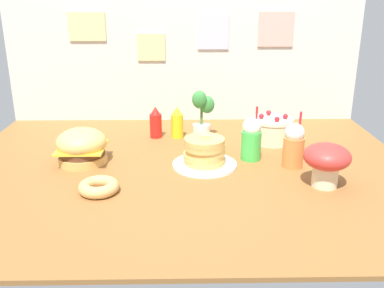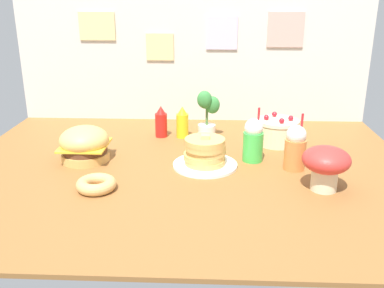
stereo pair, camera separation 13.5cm
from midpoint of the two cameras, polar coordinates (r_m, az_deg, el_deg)
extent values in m
cube|color=brown|center=(2.30, -2.65, -3.44)|extent=(2.45, 1.87, 0.02)
cube|color=beige|center=(3.08, -2.34, 11.20)|extent=(2.45, 0.03, 0.88)
cube|color=beige|center=(3.12, -14.97, 14.78)|extent=(0.25, 0.01, 0.19)
cube|color=beige|center=(3.06, -6.69, 12.60)|extent=(0.19, 0.01, 0.18)
cube|color=silver|center=(3.04, 1.53, 14.52)|extent=(0.21, 0.01, 0.22)
cube|color=#D8A599|center=(3.09, 9.80, 14.74)|extent=(0.24, 0.01, 0.23)
cylinder|color=#DBA859|center=(2.45, -15.77, -1.88)|extent=(0.26, 0.26, 0.05)
cylinder|color=#59331E|center=(2.43, -15.86, -0.99)|extent=(0.24, 0.24, 0.04)
cube|color=yellow|center=(2.42, -15.91, -0.49)|extent=(0.25, 0.25, 0.01)
ellipsoid|color=#E5B260|center=(2.41, -15.98, 0.22)|extent=(0.27, 0.27, 0.15)
cylinder|color=white|center=(2.31, 0.03, -2.76)|extent=(0.34, 0.34, 0.02)
cylinder|color=#E0AD5B|center=(2.31, 0.03, -2.24)|extent=(0.22, 0.22, 0.03)
cylinder|color=#E0AD5B|center=(2.30, -0.12, -1.56)|extent=(0.22, 0.22, 0.03)
cylinder|color=#E0AD5B|center=(2.29, 0.16, -0.88)|extent=(0.21, 0.21, 0.03)
cylinder|color=#E0AD5B|center=(2.27, 0.01, -0.26)|extent=(0.22, 0.22, 0.03)
cylinder|color=#E0AD5B|center=(2.26, -0.02, 0.39)|extent=(0.21, 0.21, 0.03)
cube|color=#F7E072|center=(2.26, 0.03, 1.00)|extent=(0.04, 0.04, 0.02)
cylinder|color=beige|center=(2.70, 9.17, 1.59)|extent=(0.24, 0.24, 0.13)
cylinder|color=#F4EACC|center=(2.67, 9.25, 3.14)|extent=(0.25, 0.25, 0.02)
sphere|color=red|center=(2.67, 10.85, 3.59)|extent=(0.03, 0.03, 0.03)
sphere|color=red|center=(2.73, 8.73, 4.09)|extent=(0.03, 0.03, 0.03)
sphere|color=red|center=(2.65, 7.74, 3.67)|extent=(0.03, 0.03, 0.03)
sphere|color=red|center=(2.60, 9.75, 3.24)|extent=(0.03, 0.03, 0.03)
cylinder|color=red|center=(2.77, -6.20, 2.40)|extent=(0.08, 0.08, 0.15)
cone|color=red|center=(2.74, -6.28, 4.43)|extent=(0.06, 0.06, 0.05)
cylinder|color=yellow|center=(2.75, -3.37, 2.39)|extent=(0.08, 0.08, 0.15)
cone|color=yellow|center=(2.72, -3.41, 4.43)|extent=(0.06, 0.06, 0.05)
cylinder|color=green|center=(2.40, 6.22, -0.20)|extent=(0.11, 0.11, 0.16)
sphere|color=white|center=(2.36, 6.32, 2.30)|extent=(0.10, 0.10, 0.10)
cylinder|color=red|center=(2.35, 6.89, 3.06)|extent=(0.01, 0.03, 0.16)
cylinder|color=orange|center=(2.33, 11.64, -1.08)|extent=(0.11, 0.11, 0.16)
sphere|color=white|center=(2.29, 11.83, 1.47)|extent=(0.10, 0.10, 0.10)
cylinder|color=red|center=(2.29, 12.43, 2.26)|extent=(0.01, 0.03, 0.16)
torus|color=tan|center=(2.07, -14.06, -5.55)|extent=(0.19, 0.19, 0.06)
torus|color=#F2E5C6|center=(2.07, -14.07, -5.45)|extent=(0.18, 0.18, 0.05)
cylinder|color=white|center=(2.77, -0.13, 1.79)|extent=(0.11, 0.11, 0.08)
cylinder|color=#4C7238|center=(2.74, -0.13, 4.01)|extent=(0.02, 0.02, 0.14)
ellipsoid|color=#38843D|center=(2.72, 0.61, 5.22)|extent=(0.09, 0.06, 0.11)
ellipsoid|color=#38843D|center=(2.75, -0.39, 5.82)|extent=(0.09, 0.06, 0.11)
ellipsoid|color=#38843D|center=(2.68, -0.46, 5.91)|extent=(0.09, 0.06, 0.11)
cylinder|color=beige|center=(2.14, 15.47, -4.15)|extent=(0.12, 0.12, 0.10)
ellipsoid|color=red|center=(2.10, 15.71, -1.63)|extent=(0.22, 0.22, 0.12)
camera|label=1|loc=(0.07, -91.72, -0.61)|focal=40.32mm
camera|label=2|loc=(0.07, 88.28, 0.61)|focal=40.32mm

